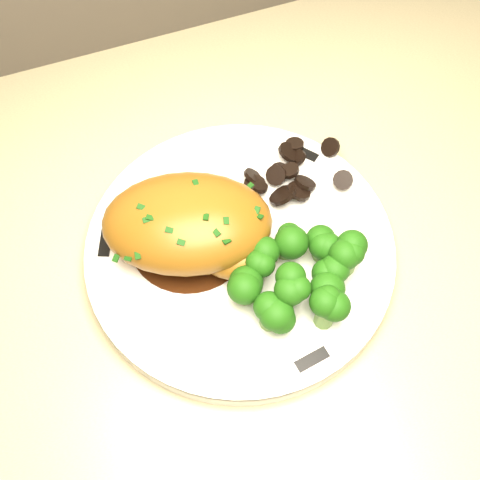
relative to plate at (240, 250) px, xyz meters
name	(u,v)px	position (x,y,z in m)	size (l,w,h in m)	color
plate	(240,250)	(0.00, 0.00, 0.00)	(0.28, 0.28, 0.02)	white
rim_accent_0	(304,153)	(0.09, 0.07, 0.01)	(0.03, 0.01, 0.00)	black
rim_accent_1	(106,243)	(-0.11, 0.04, 0.01)	(0.03, 0.01, 0.00)	black
rim_accent_2	(312,360)	(0.02, -0.12, 0.01)	(0.03, 0.01, 0.00)	black
gravy_pool	(190,239)	(-0.04, 0.02, 0.01)	(0.11, 0.11, 0.00)	#331709
chicken_breast	(193,226)	(-0.04, 0.02, 0.04)	(0.17, 0.14, 0.06)	#905B18
mushroom_pile	(294,177)	(0.07, 0.05, 0.01)	(0.10, 0.07, 0.02)	black
broccoli_florets	(298,275)	(0.03, -0.05, 0.03)	(0.12, 0.10, 0.04)	#5B8638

